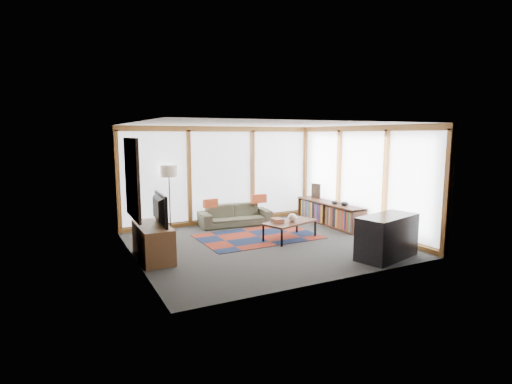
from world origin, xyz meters
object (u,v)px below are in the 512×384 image
floor_lamp (170,198)px  coffee_table (290,230)px  bar_counter (387,237)px  tv_console (153,242)px  bookshelf (329,213)px  television (155,209)px  sofa (235,215)px

floor_lamp → coffee_table: 3.11m
coffee_table → bar_counter: (0.95, -2.03, 0.21)m
bar_counter → tv_console: bearing=139.1°
bookshelf → tv_console: tv_console is taller
television → floor_lamp: bearing=-18.2°
sofa → floor_lamp: 1.78m
floor_lamp → tv_console: size_ratio=1.23×
television → coffee_table: bearing=-86.3°
floor_lamp → television: floor_lamp is taller
floor_lamp → bar_counter: 5.21m
tv_console → floor_lamp: bearing=67.1°
bookshelf → bar_counter: bearing=-105.3°
tv_console → television: bearing=11.0°
sofa → bookshelf: size_ratio=0.78×
sofa → coffee_table: (0.54, -1.89, -0.06)m
tv_console → sofa: bearing=36.8°
sofa → floor_lamp: floor_lamp is taller
tv_console → bar_counter: bearing=-26.0°
sofa → bookshelf: (2.27, -1.07, 0.03)m
bookshelf → tv_console: (-4.85, -0.86, 0.03)m
tv_console → coffee_table: bearing=0.8°
sofa → tv_console: (-2.58, -1.93, 0.06)m
floor_lamp → tv_console: 2.37m
floor_lamp → coffee_table: (2.22, -2.09, -0.61)m
tv_console → bookshelf: bearing=10.0°
coffee_table → tv_console: bearing=-179.2°
sofa → television: size_ratio=1.78×
bookshelf → tv_console: size_ratio=1.80×
coffee_table → bar_counter: 2.25m
floor_lamp → bar_counter: size_ratio=1.24×
floor_lamp → bookshelf: (3.95, -1.27, -0.52)m
sofa → television: 3.23m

